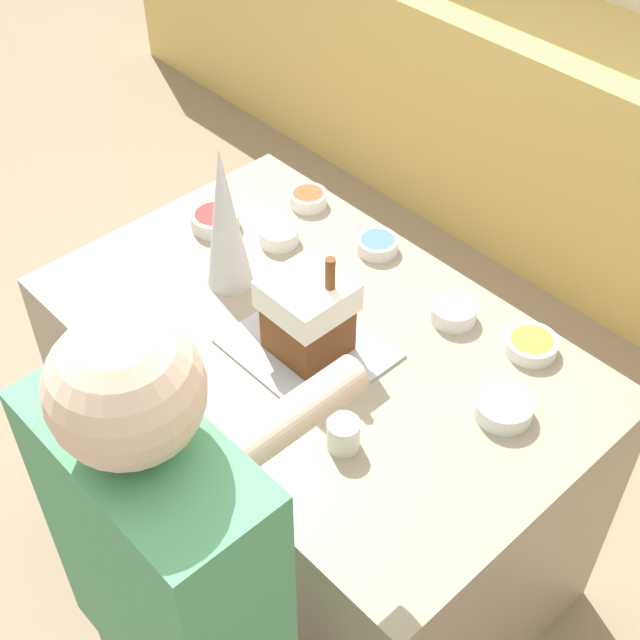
# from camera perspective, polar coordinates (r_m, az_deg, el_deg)

# --- Properties ---
(ground_plane) EXTENTS (12.00, 12.00, 0.00)m
(ground_plane) POSITION_cam_1_polar(r_m,az_deg,el_deg) (2.92, -0.14, -13.43)
(ground_plane) COLOR gray
(kitchen_island) EXTENTS (1.41, 0.89, 0.89)m
(kitchen_island) POSITION_cam_1_polar(r_m,az_deg,el_deg) (2.56, -0.16, -8.05)
(kitchen_island) COLOR gray
(kitchen_island) RESTS_ON ground_plane
(baking_tray) EXTENTS (0.37, 0.31, 0.01)m
(baking_tray) POSITION_cam_1_polar(r_m,az_deg,el_deg) (2.19, -0.76, -1.81)
(baking_tray) COLOR #B2B2BC
(baking_tray) RESTS_ON kitchen_island
(gingerbread_house) EXTENTS (0.19, 0.18, 0.29)m
(gingerbread_house) POSITION_cam_1_polar(r_m,az_deg,el_deg) (2.11, -0.78, 0.37)
(gingerbread_house) COLOR brown
(gingerbread_house) RESTS_ON baking_tray
(decorative_tree) EXTENTS (0.12, 0.12, 0.41)m
(decorative_tree) POSITION_cam_1_polar(r_m,az_deg,el_deg) (2.26, -6.11, 6.43)
(decorative_tree) COLOR silver
(decorative_tree) RESTS_ON kitchen_island
(candy_bowl_near_tray_right) EXTENTS (0.11, 0.11, 0.05)m
(candy_bowl_near_tray_right) POSITION_cam_1_polar(r_m,az_deg,el_deg) (2.49, -2.66, 5.50)
(candy_bowl_near_tray_right) COLOR white
(candy_bowl_near_tray_right) RESTS_ON kitchen_island
(candy_bowl_center_rear) EXTENTS (0.14, 0.14, 0.05)m
(candy_bowl_center_rear) POSITION_cam_1_polar(r_m,az_deg,el_deg) (2.56, -6.74, 6.41)
(candy_bowl_center_rear) COLOR silver
(candy_bowl_center_rear) RESTS_ON kitchen_island
(candy_bowl_far_left) EXTENTS (0.12, 0.12, 0.04)m
(candy_bowl_far_left) POSITION_cam_1_polar(r_m,az_deg,el_deg) (2.47, 3.69, 4.87)
(candy_bowl_far_left) COLOR white
(candy_bowl_far_left) RESTS_ON kitchen_island
(candy_bowl_behind_tray) EXTENTS (0.13, 0.13, 0.04)m
(candy_bowl_behind_tray) POSITION_cam_1_polar(r_m,az_deg,el_deg) (2.23, 13.37, -1.52)
(candy_bowl_behind_tray) COLOR white
(candy_bowl_behind_tray) RESTS_ON kitchen_island
(candy_bowl_beside_tree) EXTENTS (0.13, 0.13, 0.05)m
(candy_bowl_beside_tree) POSITION_cam_1_polar(r_m,az_deg,el_deg) (2.07, 11.68, -5.47)
(candy_bowl_beside_tree) COLOR white
(candy_bowl_beside_tree) RESTS_ON kitchen_island
(candy_bowl_near_tray_left) EXTENTS (0.12, 0.12, 0.05)m
(candy_bowl_near_tray_left) POSITION_cam_1_polar(r_m,az_deg,el_deg) (2.28, 8.55, 0.57)
(candy_bowl_near_tray_left) COLOR white
(candy_bowl_near_tray_left) RESTS_ON kitchen_island
(candy_bowl_far_right) EXTENTS (0.11, 0.11, 0.04)m
(candy_bowl_far_right) POSITION_cam_1_polar(r_m,az_deg,el_deg) (2.63, -0.76, 7.82)
(candy_bowl_far_right) COLOR white
(candy_bowl_far_right) RESTS_ON kitchen_island
(mug) EXTENTS (0.07, 0.07, 0.08)m
(mug) POSITION_cam_1_polar(r_m,az_deg,el_deg) (1.96, 1.50, -7.33)
(mug) COLOR white
(mug) RESTS_ON kitchen_island
(person) EXTENTS (0.44, 0.55, 1.68)m
(person) POSITION_cam_1_polar(r_m,az_deg,el_deg) (1.79, -8.71, -19.44)
(person) COLOR slate
(person) RESTS_ON ground_plane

